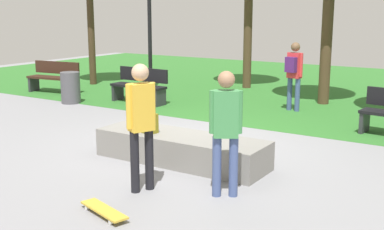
{
  "coord_description": "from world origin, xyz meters",
  "views": [
    {
      "loc": [
        4.75,
        -7.46,
        2.45
      ],
      "look_at": [
        0.47,
        -0.71,
        0.72
      ],
      "focal_mm": 46.36,
      "sensor_mm": 36.0,
      "label": 1
    }
  ],
  "objects": [
    {
      "name": "pedestrian_with_backpack",
      "position": [
        0.47,
        3.86,
        0.99
      ],
      "size": [
        0.42,
        0.39,
        1.66
      ],
      "color": "#3F5184",
      "rests_on": "ground_plane"
    },
    {
      "name": "concrete_ledge",
      "position": [
        0.47,
        -1.04,
        0.23
      ],
      "size": [
        2.88,
        0.87,
        0.46
      ],
      "primitive_type": "cube",
      "color": "gray",
      "rests_on": "ground_plane"
    },
    {
      "name": "park_bench_near_path",
      "position": [
        -3.34,
        2.72,
        0.48
      ],
      "size": [
        1.62,
        0.54,
        0.91
      ],
      "color": "black",
      "rests_on": "ground_plane"
    },
    {
      "name": "park_bench_far_right",
      "position": [
        -6.48,
        2.63,
        0.48
      ],
      "size": [
        1.65,
        0.67,
        0.91
      ],
      "color": "#331E14",
      "rests_on": "ground_plane"
    },
    {
      "name": "skater_watching",
      "position": [
        0.73,
        -2.39,
        1.03
      ],
      "size": [
        0.31,
        0.4,
        1.75
      ],
      "color": "black",
      "rests_on": "ground_plane"
    },
    {
      "name": "skater_performing_trick",
      "position": [
        1.78,
        -1.96,
        0.98
      ],
      "size": [
        0.38,
        0.34,
        1.68
      ],
      "color": "#3F5184",
      "rests_on": "ground_plane"
    },
    {
      "name": "backpack_on_ledge",
      "position": [
        -0.07,
        -1.2,
        0.62
      ],
      "size": [
        0.32,
        0.26,
        0.32
      ],
      "primitive_type": "cube",
      "rotation": [
        0.0,
        0.0,
        2.9
      ],
      "color": "olive",
      "rests_on": "concrete_ledge"
    },
    {
      "name": "trash_bin",
      "position": [
        -4.84,
        1.69,
        0.41
      ],
      "size": [
        0.5,
        0.5,
        0.82
      ],
      "primitive_type": "cylinder",
      "color": "#4C4C51",
      "rests_on": "ground_plane"
    },
    {
      "name": "ground_plane",
      "position": [
        0.0,
        0.0,
        0.0
      ],
      "size": [
        28.0,
        28.0,
        0.0
      ],
      "primitive_type": "plane",
      "color": "gray"
    },
    {
      "name": "grass_lawn",
      "position": [
        0.0,
        7.85,
        0.0
      ],
      "size": [
        26.6,
        12.3,
        0.01
      ],
      "primitive_type": "cube",
      "color": "#2D6B28",
      "rests_on": "ground_plane"
    },
    {
      "name": "skateboard_by_ledge",
      "position": [
        0.85,
        -3.3,
        0.06
      ],
      "size": [
        0.82,
        0.43,
        0.08
      ],
      "color": "gold",
      "rests_on": "ground_plane"
    }
  ]
}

